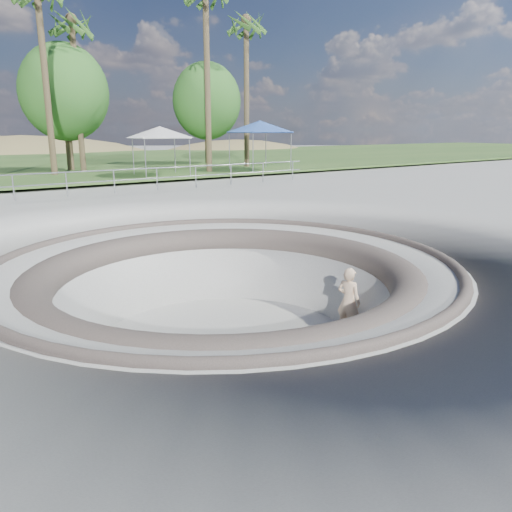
{
  "coord_description": "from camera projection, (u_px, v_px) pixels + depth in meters",
  "views": [
    {
      "loc": [
        -5.69,
        -9.09,
        2.85
      ],
      "look_at": [
        1.11,
        0.32,
        -0.1
      ],
      "focal_mm": 35.0,
      "sensor_mm": 36.0,
      "label": 1
    }
  ],
  "objects": [
    {
      "name": "ground",
      "position": [
        224.0,
        262.0,
        11.07
      ],
      "size": [
        180.0,
        180.0,
        0.0
      ],
      "primitive_type": "plane",
      "color": "#AAABA6",
      "rests_on": "ground"
    },
    {
      "name": "skateboard",
      "position": [
        347.0,
        334.0,
        11.77
      ],
      "size": [
        0.73,
        0.21,
        0.08
      ],
      "color": "brown",
      "rests_on": "ground"
    },
    {
      "name": "canopy_white",
      "position": [
        160.0,
        132.0,
        28.57
      ],
      "size": [
        5.41,
        5.41,
        2.76
      ],
      "color": "gray",
      "rests_on": "ground"
    },
    {
      "name": "canopy_blue",
      "position": [
        260.0,
        127.0,
        32.52
      ],
      "size": [
        6.22,
        6.22,
        3.15
      ],
      "color": "gray",
      "rests_on": "ground"
    },
    {
      "name": "skate_bowl",
      "position": [
        225.0,
        338.0,
        11.52
      ],
      "size": [
        14.0,
        14.0,
        4.1
      ],
      "color": "#AAABA6",
      "rests_on": "ground"
    },
    {
      "name": "bushy_tree_right",
      "position": [
        207.0,
        101.0,
        38.59
      ],
      "size": [
        5.38,
        4.89,
        7.76
      ],
      "color": "brown",
      "rests_on": "ground"
    },
    {
      "name": "palm_d",
      "position": [
        72.0,
        29.0,
        30.06
      ],
      "size": [
        2.6,
        2.6,
        9.93
      ],
      "color": "brown",
      "rests_on": "ground"
    },
    {
      "name": "skater",
      "position": [
        349.0,
        301.0,
        11.57
      ],
      "size": [
        0.51,
        0.66,
        1.6
      ],
      "primitive_type": "imported",
      "rotation": [
        0.0,
        0.0,
        1.8
      ],
      "color": "#DAB38D",
      "rests_on": "skateboard"
    },
    {
      "name": "safety_railing",
      "position": [
        67.0,
        184.0,
        20.33
      ],
      "size": [
        25.0,
        0.06,
        1.03
      ],
      "color": "gray",
      "rests_on": "ground"
    },
    {
      "name": "palm_f",
      "position": [
        246.0,
        29.0,
        33.62
      ],
      "size": [
        2.6,
        2.6,
        10.66
      ],
      "color": "brown",
      "rests_on": "ground"
    },
    {
      "name": "bushy_tree_mid",
      "position": [
        64.0,
        93.0,
        31.57
      ],
      "size": [
        5.55,
        5.04,
        8.0
      ],
      "color": "brown",
      "rests_on": "ground"
    }
  ]
}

